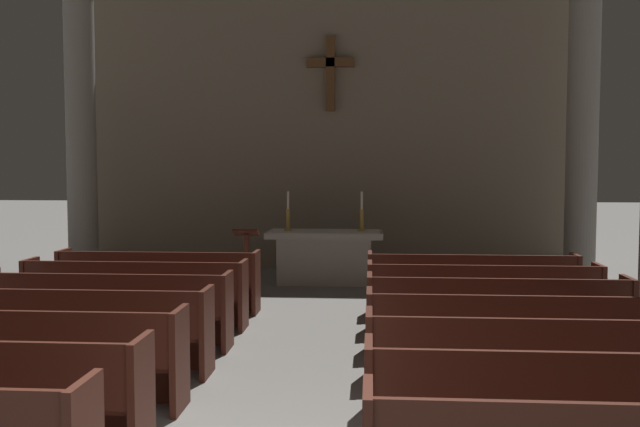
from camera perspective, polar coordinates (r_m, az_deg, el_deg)
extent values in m
cube|color=#4C2319|center=(5.76, -14.12, -14.19)|extent=(0.06, 0.50, 0.95)
cube|color=#4C2319|center=(7.32, -22.82, -10.87)|extent=(2.96, 0.40, 0.05)
cube|color=#4C2319|center=(7.06, -23.72, -9.14)|extent=(2.96, 0.05, 0.50)
cube|color=#4C2319|center=(7.53, -22.14, -12.21)|extent=(2.96, 0.04, 0.40)
cube|color=#4C2319|center=(6.75, -11.19, -11.44)|extent=(0.06, 0.50, 0.95)
cube|color=#4C2319|center=(8.27, -19.39, -9.10)|extent=(2.96, 0.40, 0.05)
cube|color=#4C2319|center=(8.01, -20.08, -7.52)|extent=(2.96, 0.05, 0.50)
cube|color=#4C2319|center=(8.48, -18.86, -10.32)|extent=(2.96, 0.04, 0.40)
cube|color=#4C2319|center=(7.77, -9.06, -9.38)|extent=(0.06, 0.50, 0.95)
cube|color=#4C2319|center=(9.24, -16.69, -7.67)|extent=(2.96, 0.40, 0.05)
cube|color=#4C2319|center=(8.99, -17.24, -6.23)|extent=(2.96, 0.05, 0.50)
cube|color=#4C2319|center=(9.46, -16.28, -8.80)|extent=(2.96, 0.04, 0.40)
cube|color=#4C2319|center=(8.80, -7.44, -7.79)|extent=(0.06, 0.50, 0.95)
cube|color=#4C2319|center=(10.24, -14.54, -6.51)|extent=(2.96, 0.40, 0.05)
cube|color=#4C2319|center=(9.99, -14.98, -5.18)|extent=(2.96, 0.05, 0.50)
cube|color=#4C2319|center=(10.45, -14.20, -7.55)|extent=(2.96, 0.04, 0.40)
cube|color=#4C2319|center=(9.84, -6.17, -6.53)|extent=(0.06, 0.50, 0.95)
cube|color=#4C2319|center=(10.79, -22.23, -5.88)|extent=(0.06, 0.50, 0.95)
cube|color=#4C2319|center=(11.26, -12.77, -5.55)|extent=(2.96, 0.40, 0.05)
cube|color=#4C2319|center=(11.00, -13.13, -4.32)|extent=(2.96, 0.05, 0.50)
cube|color=#4C2319|center=(11.46, -12.49, -6.51)|extent=(2.96, 0.04, 0.40)
cube|color=#4C2319|center=(10.89, -5.15, -5.52)|extent=(0.06, 0.50, 0.95)
cube|color=#4C2319|center=(11.75, -19.88, -5.04)|extent=(0.06, 0.50, 0.95)
cube|color=#4C2319|center=(5.73, 19.72, -14.94)|extent=(2.96, 0.40, 0.05)
cube|color=#4C2319|center=(5.44, 20.44, -12.94)|extent=(2.96, 0.05, 0.50)
cube|color=#4C2319|center=(5.49, 3.90, -14.99)|extent=(0.06, 0.50, 0.95)
cube|color=#4C2319|center=(6.73, 17.20, -12.05)|extent=(2.96, 0.40, 0.05)
cube|color=#4C2319|center=(6.44, 17.70, -10.23)|extent=(2.96, 0.05, 0.50)
cube|color=#4C2319|center=(6.96, 16.81, -13.43)|extent=(2.96, 0.04, 0.40)
cube|color=#4C2319|center=(6.52, 3.94, -11.92)|extent=(0.06, 0.50, 0.95)
cube|color=#4C2319|center=(7.75, 15.37, -9.89)|extent=(2.96, 0.40, 0.05)
cube|color=#4C2319|center=(7.47, 15.74, -8.24)|extent=(2.96, 0.05, 0.50)
cube|color=#4C2319|center=(7.97, 15.08, -11.16)|extent=(2.96, 0.04, 0.40)
cube|color=#4C2319|center=(7.57, 3.97, -9.69)|extent=(0.06, 0.50, 0.95)
cube|color=#4C2319|center=(8.78, 13.98, -8.23)|extent=(2.96, 0.40, 0.05)
cube|color=#4C2319|center=(8.51, 14.28, -6.74)|extent=(2.96, 0.05, 0.50)
cube|color=#4C2319|center=(9.00, 13.76, -9.39)|extent=(2.96, 0.04, 0.40)
cube|color=#4C2319|center=(8.62, 3.99, -8.01)|extent=(0.06, 0.50, 0.95)
cube|color=#4C2319|center=(9.13, 23.46, -7.65)|extent=(0.06, 0.50, 0.95)
cube|color=#4C2319|center=(9.83, 12.90, -6.92)|extent=(2.96, 0.40, 0.05)
cube|color=#4C2319|center=(9.56, 13.13, -5.55)|extent=(2.96, 0.05, 0.50)
cube|color=#4C2319|center=(10.05, 12.73, -7.99)|extent=(2.96, 0.04, 0.40)
cube|color=#4C2319|center=(9.68, 4.01, -6.69)|extent=(0.06, 0.50, 0.95)
cube|color=#4C2319|center=(10.14, 21.43, -6.47)|extent=(0.06, 0.50, 0.95)
cube|color=#4C2319|center=(10.88, 12.03, -5.86)|extent=(2.96, 0.40, 0.05)
cube|color=#4C2319|center=(10.62, 12.22, -4.60)|extent=(2.96, 0.05, 0.50)
cube|color=#4C2319|center=(11.09, 11.89, -6.85)|extent=(2.96, 0.04, 0.40)
cube|color=#4C2319|center=(10.75, 4.02, -5.63)|extent=(0.06, 0.50, 0.95)
cube|color=#4C2319|center=(11.16, 19.78, -5.50)|extent=(0.06, 0.50, 0.95)
cube|color=gray|center=(14.85, -18.39, -4.64)|extent=(0.80, 0.80, 0.20)
cylinder|color=gray|center=(14.72, -18.65, 7.14)|extent=(0.57, 0.57, 6.27)
cube|color=gray|center=(14.27, 20.05, -5.02)|extent=(0.80, 0.80, 0.20)
cylinder|color=gray|center=(14.14, 20.34, 7.24)|extent=(0.57, 0.57, 6.27)
cube|color=#A8A399|center=(13.54, 0.38, -3.80)|extent=(1.76, 0.72, 0.88)
cube|color=#A8A399|center=(13.48, 0.38, -1.69)|extent=(2.20, 0.90, 0.12)
cube|color=silver|center=(13.48, 0.38, -1.42)|extent=(2.09, 0.86, 0.01)
cylinder|color=#B79338|center=(13.54, -2.58, -1.32)|extent=(0.16, 0.16, 0.02)
cylinder|color=#B79338|center=(13.52, -2.58, -0.51)|extent=(0.07, 0.07, 0.41)
cylinder|color=silver|center=(13.50, -2.58, 1.07)|extent=(0.04, 0.04, 0.34)
cylinder|color=#B79338|center=(13.45, 3.36, -1.36)|extent=(0.16, 0.16, 0.02)
cylinder|color=#B79338|center=(13.43, 3.36, -0.54)|extent=(0.07, 0.07, 0.41)
cylinder|color=silver|center=(13.41, 3.37, 1.05)|extent=(0.04, 0.04, 0.34)
cube|color=gray|center=(15.54, 0.89, 9.65)|extent=(10.49, 0.25, 7.62)
cube|color=brown|center=(15.37, 0.84, 11.15)|extent=(0.19, 0.19, 1.58)
cube|color=brown|center=(15.40, 0.84, 12.02)|extent=(1.01, 0.19, 0.19)
cylinder|color=#4C2319|center=(12.58, -5.91, -6.35)|extent=(0.36, 0.36, 0.04)
cylinder|color=#4C2319|center=(12.50, -5.93, -4.07)|extent=(0.10, 0.10, 1.05)
cube|color=#4C2319|center=(12.44, -5.94, -1.53)|extent=(0.44, 0.31, 0.15)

